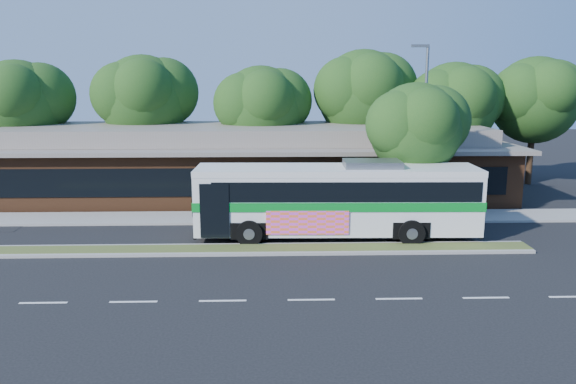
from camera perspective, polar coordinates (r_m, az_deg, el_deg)
name	(u,v)px	position (r m, az deg, el deg)	size (l,w,h in m)	color
ground	(233,255)	(24.11, -5.64, -6.42)	(120.00, 120.00, 0.00)	black
median_strip	(234,249)	(24.66, -5.55, -5.83)	(26.00, 1.10, 0.15)	#4E5B26
sidewalk	(241,218)	(30.25, -4.83, -2.60)	(44.00, 2.60, 0.12)	gray
plaza_building	(246,162)	(36.31, -4.34, 3.09)	(33.20, 11.20, 4.45)	brown
lamp_post	(424,127)	(30.06, 13.60, 6.40)	(0.93, 0.18, 9.07)	slate
tree_bg_a	(26,102)	(41.40, -25.10, 8.28)	(6.47, 5.80, 8.63)	black
tree_bg_b	(150,97)	(39.93, -13.80, 9.34)	(6.69, 6.00, 9.00)	black
tree_bg_c	(267,106)	(38.08, -2.13, 8.74)	(6.24, 5.60, 8.26)	black
tree_bg_d	(369,93)	(39.65, 8.26, 9.93)	(6.91, 6.20, 9.37)	black
tree_bg_e	(459,103)	(40.15, 17.00, 8.61)	(6.47, 5.80, 8.50)	black
tree_bg_f	(540,98)	(43.34, 24.24, 8.70)	(6.69, 6.00, 8.92)	black
transit_bus	(338,195)	(26.24, 5.09, -0.32)	(13.17, 3.30, 3.68)	silver
sedan	(28,197)	(36.06, -24.91, -0.43)	(1.75, 4.31, 1.25)	#B6B9BD
sidewalk_tree	(422,127)	(29.42, 13.41, 6.47)	(5.21, 4.68, 7.22)	black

